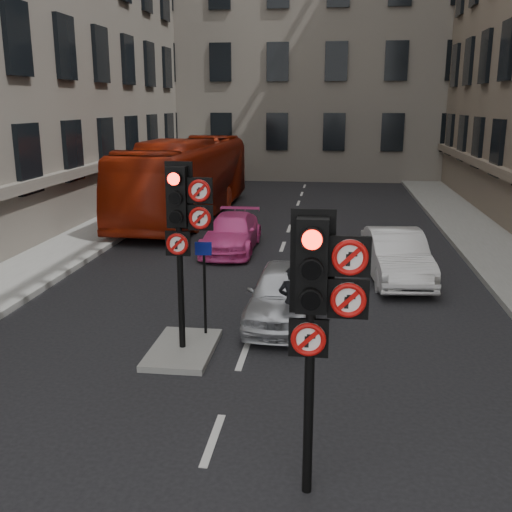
% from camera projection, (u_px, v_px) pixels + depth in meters
% --- Properties ---
extents(pavement_left, '(3.00, 50.00, 0.16)m').
position_uv_depth(pavement_left, '(53.00, 252.00, 19.14)').
color(pavement_left, gray).
rests_on(pavement_left, ground).
extents(centre_island, '(1.20, 2.00, 0.12)m').
position_uv_depth(centre_island, '(183.00, 349.00, 11.68)').
color(centre_island, gray).
rests_on(centre_island, ground).
extents(building_far, '(30.00, 14.00, 20.00)m').
position_uv_depth(building_far, '(314.00, 22.00, 40.73)').
color(building_far, slate).
rests_on(building_far, ground).
extents(signal_near, '(0.91, 0.40, 3.58)m').
position_uv_depth(signal_near, '(319.00, 296.00, 6.87)').
color(signal_near, black).
rests_on(signal_near, ground).
extents(signal_far, '(0.91, 0.40, 3.58)m').
position_uv_depth(signal_far, '(183.00, 216.00, 11.00)').
color(signal_far, black).
rests_on(signal_far, centre_island).
extents(car_silver, '(1.64, 3.80, 1.28)m').
position_uv_depth(car_silver, '(284.00, 293.00, 13.23)').
color(car_silver, '#B7BAC0').
rests_on(car_silver, ground).
extents(car_white, '(1.80, 4.21, 1.35)m').
position_uv_depth(car_white, '(396.00, 256.00, 16.31)').
color(car_white, silver).
rests_on(car_white, ground).
extents(car_pink, '(1.65, 4.04, 1.17)m').
position_uv_depth(car_pink, '(232.00, 233.00, 19.54)').
color(car_pink, '#EF469F').
rests_on(car_pink, ground).
extents(bus_red, '(3.30, 11.80, 3.25)m').
position_uv_depth(bus_red, '(186.00, 178.00, 25.05)').
color(bus_red, maroon).
rests_on(bus_red, ground).
extents(motorcycle, '(0.49, 1.50, 0.89)m').
position_uv_depth(motorcycle, '(309.00, 295.00, 13.77)').
color(motorcycle, black).
rests_on(motorcycle, ground).
extents(motorcyclist, '(0.58, 0.39, 1.54)m').
position_uv_depth(motorcyclist, '(292.00, 303.00, 12.21)').
color(motorcyclist, black).
rests_on(motorcyclist, ground).
extents(info_sign, '(0.33, 0.11, 1.94)m').
position_uv_depth(info_sign, '(204.00, 275.00, 12.02)').
color(info_sign, black).
rests_on(info_sign, centre_island).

